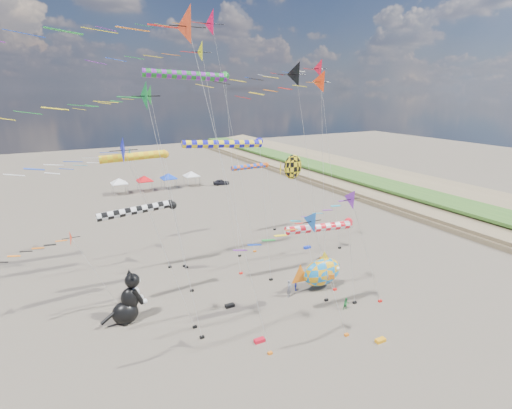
{
  "coord_description": "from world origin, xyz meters",
  "views": [
    {
      "loc": [
        -18.32,
        -20.68,
        20.23
      ],
      "look_at": [
        -0.87,
        12.0,
        9.47
      ],
      "focal_mm": 28.0,
      "sensor_mm": 36.0,
      "label": 1
    }
  ],
  "objects_px": {
    "parked_car": "(221,182)",
    "cat_inflatable": "(127,297)",
    "person_adult": "(289,288)",
    "child_blue": "(296,286)",
    "child_green": "(346,304)",
    "fish_inflatable": "(322,272)"
  },
  "relations": [
    {
      "from": "fish_inflatable",
      "to": "child_green",
      "type": "distance_m",
      "value": 4.7
    },
    {
      "from": "cat_inflatable",
      "to": "fish_inflatable",
      "type": "relative_size",
      "value": 0.79
    },
    {
      "from": "person_adult",
      "to": "parked_car",
      "type": "xyz_separation_m",
      "value": [
        13.38,
        48.33,
        -0.29
      ]
    },
    {
      "from": "fish_inflatable",
      "to": "child_blue",
      "type": "height_order",
      "value": "fish_inflatable"
    },
    {
      "from": "fish_inflatable",
      "to": "parked_car",
      "type": "xyz_separation_m",
      "value": [
        9.52,
        48.48,
        -1.3
      ]
    },
    {
      "from": "cat_inflatable",
      "to": "fish_inflatable",
      "type": "bearing_deg",
      "value": -18.23
    },
    {
      "from": "person_adult",
      "to": "child_blue",
      "type": "height_order",
      "value": "person_adult"
    },
    {
      "from": "child_blue",
      "to": "parked_car",
      "type": "distance_m",
      "value": 49.09
    },
    {
      "from": "fish_inflatable",
      "to": "person_adult",
      "type": "distance_m",
      "value": 3.99
    },
    {
      "from": "cat_inflatable",
      "to": "parked_car",
      "type": "distance_m",
      "value": 53.48
    },
    {
      "from": "parked_car",
      "to": "cat_inflatable",
      "type": "bearing_deg",
      "value": 157.08
    },
    {
      "from": "fish_inflatable",
      "to": "person_adult",
      "type": "xyz_separation_m",
      "value": [
        -3.86,
        0.15,
        -1.01
      ]
    },
    {
      "from": "cat_inflatable",
      "to": "child_green",
      "type": "relative_size",
      "value": 3.95
    },
    {
      "from": "cat_inflatable",
      "to": "child_green",
      "type": "bearing_deg",
      "value": -31.1
    },
    {
      "from": "child_green",
      "to": "child_blue",
      "type": "distance_m",
      "value": 5.81
    },
    {
      "from": "child_green",
      "to": "parked_car",
      "type": "height_order",
      "value": "parked_car"
    },
    {
      "from": "person_adult",
      "to": "parked_car",
      "type": "distance_m",
      "value": 50.15
    },
    {
      "from": "child_blue",
      "to": "parked_car",
      "type": "bearing_deg",
      "value": 12.62
    },
    {
      "from": "person_adult",
      "to": "parked_car",
      "type": "relative_size",
      "value": 0.5
    },
    {
      "from": "cat_inflatable",
      "to": "child_blue",
      "type": "height_order",
      "value": "cat_inflatable"
    },
    {
      "from": "cat_inflatable",
      "to": "child_blue",
      "type": "distance_m",
      "value": 16.74
    },
    {
      "from": "child_green",
      "to": "person_adult",
      "type": "bearing_deg",
      "value": 137.78
    }
  ]
}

